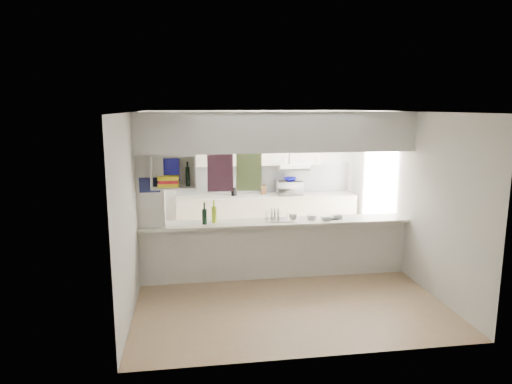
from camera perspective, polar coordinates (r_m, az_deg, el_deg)
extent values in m
plane|color=tan|center=(7.41, 2.50, -10.53)|extent=(4.80, 4.80, 0.00)
plane|color=white|center=(6.91, 2.68, 10.01)|extent=(4.80, 4.80, 0.00)
plane|color=silver|center=(9.38, -0.19, 2.21)|extent=(4.20, 0.00, 4.20)
plane|color=silver|center=(6.97, -14.64, -1.09)|extent=(0.00, 4.80, 4.80)
plane|color=silver|center=(7.72, 18.08, -0.15)|extent=(0.00, 4.80, 4.80)
cube|color=silver|center=(7.26, 2.53, -7.29)|extent=(4.20, 0.15, 0.88)
cube|color=beige|center=(7.13, 2.56, -3.78)|extent=(4.20, 0.50, 0.04)
cube|color=white|center=(6.92, 2.65, 7.52)|extent=(4.20, 0.50, 0.60)
cube|color=silver|center=(6.95, -13.00, -1.05)|extent=(0.40, 0.18, 2.60)
cube|color=#191E4C|center=(6.81, -13.15, 0.85)|extent=(0.30, 0.01, 0.22)
cube|color=white|center=(6.85, -13.07, -1.05)|extent=(0.30, 0.01, 0.24)
cube|color=#2B1327|center=(7.09, -4.50, 2.54)|extent=(0.40, 0.02, 0.62)
cube|color=#16665D|center=(7.13, -0.88, 2.62)|extent=(0.40, 0.02, 0.62)
cube|color=white|center=(6.79, -10.19, 0.61)|extent=(0.65, 0.35, 0.02)
cube|color=white|center=(6.72, -10.33, 4.60)|extent=(0.65, 0.35, 0.02)
cube|color=white|center=(6.91, -10.22, 2.78)|extent=(0.65, 0.02, 0.50)
cube|color=white|center=(6.77, -12.91, 2.52)|extent=(0.02, 0.35, 0.50)
cube|color=white|center=(6.75, -7.60, 2.67)|extent=(0.02, 0.35, 0.50)
cube|color=yellow|center=(6.79, -10.88, 0.90)|extent=(0.30, 0.24, 0.05)
cube|color=#AD1720|center=(6.78, -10.89, 1.32)|extent=(0.28, 0.22, 0.05)
cube|color=yellow|center=(6.77, -10.91, 1.74)|extent=(0.30, 0.24, 0.05)
cube|color=#0D0D90|center=(6.88, -10.64, 2.73)|extent=(0.26, 0.02, 0.34)
cylinder|color=black|center=(6.76, -8.54, 1.93)|extent=(0.06, 0.06, 0.28)
cube|color=beige|center=(9.28, 1.30, -3.23)|extent=(3.60, 0.60, 0.90)
cube|color=beige|center=(9.18, 1.31, -0.48)|extent=(3.60, 0.63, 0.03)
cube|color=silver|center=(9.41, 1.03, 1.74)|extent=(3.60, 0.03, 0.60)
cube|color=beige|center=(9.14, -0.04, 5.65)|extent=(2.62, 0.34, 0.72)
cube|color=white|center=(9.26, 4.63, 3.19)|extent=(0.60, 0.46, 0.12)
cube|color=silver|center=(9.04, 4.95, 2.78)|extent=(0.60, 0.02, 0.05)
imported|color=white|center=(9.25, 4.24, 0.55)|extent=(0.51, 0.35, 0.28)
imported|color=#0D0D90|center=(9.22, 4.28, 1.61)|extent=(0.27, 0.27, 0.07)
cube|color=silver|center=(7.17, 2.67, -3.48)|extent=(0.40, 0.32, 0.01)
cylinder|color=white|center=(7.14, 1.93, -2.70)|extent=(0.03, 0.19, 0.19)
cylinder|color=white|center=(7.14, 2.38, -2.69)|extent=(0.03, 0.19, 0.19)
cylinder|color=white|center=(7.15, 2.83, -2.69)|extent=(0.03, 0.19, 0.19)
imported|color=white|center=(7.13, 4.67, -3.16)|extent=(0.12, 0.12, 0.09)
cylinder|color=black|center=(6.94, -6.46, -3.09)|extent=(0.07, 0.07, 0.23)
cylinder|color=black|center=(6.90, -6.49, -1.72)|extent=(0.03, 0.03, 0.11)
cylinder|color=#82A11A|center=(7.02, -5.26, -2.84)|extent=(0.07, 0.07, 0.25)
cylinder|color=#82A11A|center=(6.98, -5.28, -1.42)|extent=(0.03, 0.03, 0.11)
cylinder|color=silver|center=(7.27, 6.98, -3.12)|extent=(0.15, 0.15, 0.07)
cube|color=silver|center=(7.23, 8.78, -3.28)|extent=(0.15, 0.10, 0.06)
cube|color=silver|center=(7.39, 10.10, -3.02)|extent=(0.15, 0.10, 0.06)
cube|color=black|center=(7.31, 9.77, -3.37)|extent=(0.14, 0.07, 0.01)
cylinder|color=black|center=(9.13, -2.79, 0.04)|extent=(0.11, 0.11, 0.16)
cube|color=brown|center=(9.24, 0.98, 0.26)|extent=(0.09, 0.08, 0.18)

